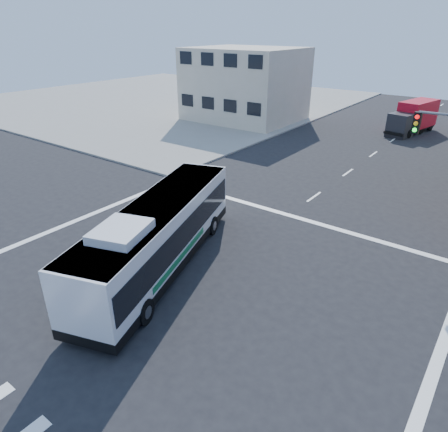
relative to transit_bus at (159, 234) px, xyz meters
The scene contains 5 objects.
ground 2.88m from the transit_bus, 25.44° to the right, with size 120.00×120.00×0.00m, color black.
sidewalk_nw 47.34m from the transit_bus, 134.06° to the left, with size 50.00×50.00×0.15m, color gray.
building_west 32.68m from the transit_bus, 117.24° to the left, with size 12.06×10.06×8.00m.
transit_bus is the anchor object (origin of this frame).
box_truck 34.19m from the transit_bus, 85.52° to the left, with size 3.53×7.38×3.20m.
Camera 1 is at (9.70, -9.97, 10.19)m, focal length 32.00 mm.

